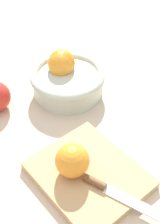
{
  "coord_description": "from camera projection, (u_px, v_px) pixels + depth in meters",
  "views": [
    {
      "loc": [
        0.38,
        -0.12,
        0.52
      ],
      "look_at": [
        -0.06,
        0.14,
        0.04
      ],
      "focal_mm": 49.86,
      "sensor_mm": 36.0,
      "label": 1
    }
  ],
  "objects": [
    {
      "name": "ground_plane",
      "position": [
        42.0,
        166.0,
        0.64
      ],
      "size": [
        2.4,
        2.4,
        0.0
      ],
      "primitive_type": "plane",
      "color": "beige"
    },
    {
      "name": "bowl",
      "position": [
        67.0,
        78.0,
        0.79
      ],
      "size": [
        0.19,
        0.19,
        0.1
      ],
      "color": "beige",
      "rests_on": "ground_plane"
    },
    {
      "name": "cutting_board",
      "position": [
        88.0,
        175.0,
        0.61
      ],
      "size": [
        0.24,
        0.21,
        0.02
      ],
      "primitive_type": "cube",
      "rotation": [
        0.0,
        0.0,
        0.18
      ],
      "color": "tan",
      "rests_on": "ground_plane"
    },
    {
      "name": "orange_on_board",
      "position": [
        72.0,
        160.0,
        0.59
      ],
      "size": [
        0.07,
        0.07,
        0.07
      ],
      "primitive_type": "sphere",
      "color": "orange",
      "rests_on": "cutting_board"
    },
    {
      "name": "knife",
      "position": [
        110.0,
        190.0,
        0.57
      ],
      "size": [
        0.14,
        0.09,
        0.01
      ],
      "color": "silver",
      "rests_on": "cutting_board"
    }
  ]
}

